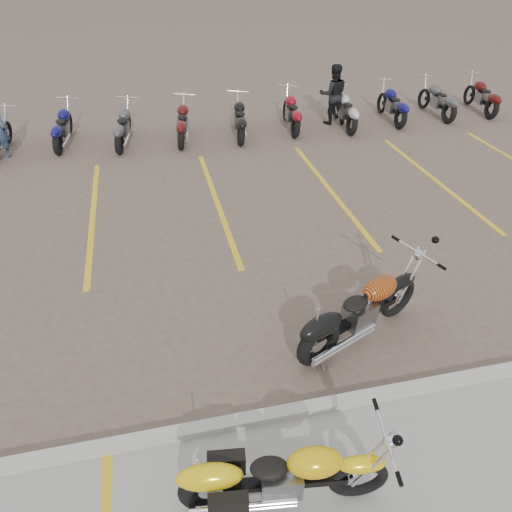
{
  "coord_description": "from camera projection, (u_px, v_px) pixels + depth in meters",
  "views": [
    {
      "loc": [
        -1.41,
        -5.96,
        5.18
      ],
      "look_at": [
        0.1,
        0.57,
        0.75
      ],
      "focal_mm": 35.0,
      "sensor_mm": 36.0,
      "label": 1
    }
  ],
  "objects": [
    {
      "name": "person_b",
      "position": [
        333.0,
        94.0,
        15.26
      ],
      "size": [
        0.97,
        0.81,
        1.79
      ],
      "primitive_type": "imported",
      "rotation": [
        0.0,
        0.0,
        2.97
      ],
      "color": "black",
      "rests_on": "ground"
    },
    {
      "name": "yellow_cruiser",
      "position": [
        279.0,
        476.0,
        5.14
      ],
      "size": [
        2.2,
        0.47,
        0.91
      ],
      "rotation": [
        0.11,
        0.0,
        -0.14
      ],
      "color": "black",
      "rests_on": "ground"
    },
    {
      "name": "curb",
      "position": [
        294.0,
        411.0,
        6.31
      ],
      "size": [
        60.0,
        0.18,
        0.12
      ],
      "primitive_type": "cube",
      "color": "#ADAAA3",
      "rests_on": "ground"
    },
    {
      "name": "bg_bike_row",
      "position": [
        209.0,
        117.0,
        14.53
      ],
      "size": [
        18.93,
        2.04,
        1.1
      ],
      "color": "black",
      "rests_on": "ground"
    },
    {
      "name": "parking_stripes",
      "position": [
        217.0,
        202.0,
        11.21
      ],
      "size": [
        38.0,
        5.5,
        0.01
      ],
      "primitive_type": null,
      "color": "gold",
      "rests_on": "ground"
    },
    {
      "name": "ground",
      "position": [
        258.0,
        315.0,
        7.96
      ],
      "size": [
        100.0,
        100.0,
        0.0
      ],
      "primitive_type": "plane",
      "color": "#6D594E",
      "rests_on": "ground"
    },
    {
      "name": "flame_cruiser",
      "position": [
        357.0,
        314.0,
        7.23
      ],
      "size": [
        2.25,
        1.12,
        0.99
      ],
      "rotation": [
        0.07,
        0.0,
        0.42
      ],
      "color": "black",
      "rests_on": "ground"
    }
  ]
}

